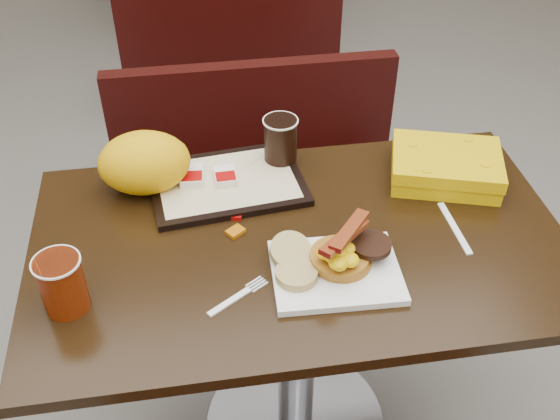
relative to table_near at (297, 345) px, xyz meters
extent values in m
cube|color=white|center=(0.05, -0.12, 0.38)|extent=(0.28, 0.22, 0.02)
cylinder|color=#9F661A|center=(0.07, -0.10, 0.40)|extent=(0.15, 0.15, 0.03)
cylinder|color=black|center=(0.13, -0.10, 0.42)|extent=(0.10, 0.10, 0.01)
ellipsoid|color=#FFD905|center=(0.05, -0.13, 0.44)|extent=(0.09, 0.08, 0.05)
cylinder|color=tan|center=(-0.03, -0.13, 0.40)|extent=(0.10, 0.10, 0.02)
cylinder|color=tan|center=(-0.03, -0.07, 0.41)|extent=(0.11, 0.11, 0.05)
cylinder|color=#922905|center=(-0.49, -0.12, 0.44)|extent=(0.10, 0.10, 0.12)
cube|color=white|center=(0.36, -0.02, 0.38)|extent=(0.02, 0.18, 0.00)
cube|color=#A75707|center=(-0.14, 0.04, 0.38)|extent=(0.05, 0.05, 0.01)
cube|color=#8C0504|center=(-0.14, 0.10, 0.38)|extent=(0.05, 0.04, 0.01)
cube|color=black|center=(-0.14, 0.22, 0.38)|extent=(0.39, 0.30, 0.02)
cube|color=silver|center=(-0.23, 0.24, 0.40)|extent=(0.06, 0.08, 0.02)
cube|color=silver|center=(-0.15, 0.22, 0.40)|extent=(0.06, 0.07, 0.02)
cylinder|color=black|center=(0.00, 0.29, 0.45)|extent=(0.09, 0.09, 0.11)
cube|color=#CEA303|center=(0.40, 0.17, 0.41)|extent=(0.31, 0.27, 0.07)
ellipsoid|color=orange|center=(-0.34, 0.24, 0.45)|extent=(0.26, 0.22, 0.15)
camera|label=1|loc=(-0.21, -1.07, 1.37)|focal=42.08mm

